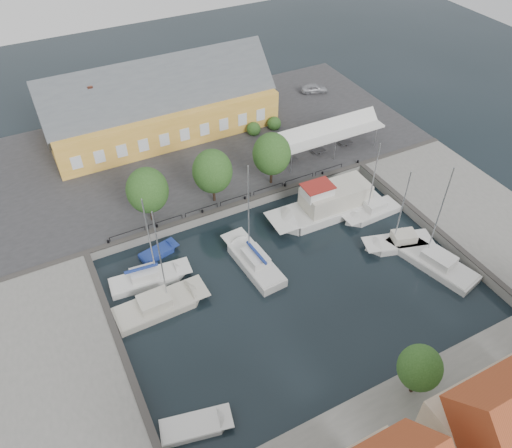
{
  "coord_description": "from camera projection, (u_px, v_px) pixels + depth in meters",
  "views": [
    {
      "loc": [
        -17.25,
        -27.52,
        35.24
      ],
      "look_at": [
        0.0,
        6.0,
        1.5
      ],
      "focal_mm": 35.0,
      "sensor_mm": 36.0,
      "label": 1
    }
  ],
  "objects": [
    {
      "name": "tent_canopy",
      "position": [
        328.0,
        133.0,
        59.54
      ],
      "size": [
        14.0,
        4.0,
        2.83
      ],
      "color": "silver",
      "rests_on": "north_quay"
    },
    {
      "name": "warehouse",
      "position": [
        156.0,
        107.0,
        62.57
      ],
      "size": [
        28.56,
        14.0,
        9.55
      ],
      "color": "gold",
      "rests_on": "north_quay"
    },
    {
      "name": "north_quay",
      "position": [
        194.0,
        150.0,
        62.53
      ],
      "size": [
        56.0,
        26.0,
        1.0
      ],
      "primitive_type": "cube",
      "color": "#2D2D30",
      "rests_on": "ground"
    },
    {
      "name": "west_quay",
      "position": [
        50.0,
        382.0,
        38.46
      ],
      "size": [
        12.0,
        24.0,
        1.0
      ],
      "primitive_type": "cube",
      "color": "slate",
      "rests_on": "ground"
    },
    {
      "name": "launch_sw",
      "position": [
        195.0,
        427.0,
        36.21
      ],
      "size": [
        5.54,
        3.06,
        0.98
      ],
      "color": "silver",
      "rests_on": "ground"
    },
    {
      "name": "east_boat_a",
      "position": [
        371.0,
        213.0,
        53.81
      ],
      "size": [
        6.93,
        2.51,
        9.89
      ],
      "color": "silver",
      "rests_on": "ground"
    },
    {
      "name": "car_red",
      "position": [
        153.0,
        184.0,
        55.3
      ],
      "size": [
        1.74,
        3.98,
        1.27
      ],
      "primitive_type": "imported",
      "rotation": [
        0.0,
        0.0,
        -0.1
      ],
      "color": "#4E1116",
      "rests_on": "north_quay"
    },
    {
      "name": "east_boat_c",
      "position": [
        433.0,
        263.0,
        48.26
      ],
      "size": [
        5.06,
        9.51,
        11.64
      ],
      "color": "silver",
      "rests_on": "ground"
    },
    {
      "name": "ground",
      "position": [
        285.0,
        273.0,
        47.62
      ],
      "size": [
        140.0,
        140.0,
        0.0
      ],
      "primitive_type": "plane",
      "color": "black",
      "rests_on": "ground"
    },
    {
      "name": "car_silver",
      "position": [
        314.0,
        88.0,
        72.41
      ],
      "size": [
        4.11,
        2.79,
        1.3
      ],
      "primitive_type": "imported",
      "rotation": [
        0.0,
        0.0,
        1.21
      ],
      "color": "#AAABB2",
      "rests_on": "north_quay"
    },
    {
      "name": "quay_edge_fittings",
      "position": [
        262.0,
        235.0,
        50.07
      ],
      "size": [
        56.0,
        24.72,
        0.4
      ],
      "color": "#383533",
      "rests_on": "north_quay"
    },
    {
      "name": "east_quay",
      "position": [
        472.0,
        213.0,
        53.46
      ],
      "size": [
        12.0,
        24.0,
        1.0
      ],
      "primitive_type": "cube",
      "color": "slate",
      "rests_on": "ground"
    },
    {
      "name": "east_boat_b",
      "position": [
        399.0,
        244.0,
        50.23
      ],
      "size": [
        7.41,
        4.22,
        9.91
      ],
      "color": "silver",
      "rests_on": "ground"
    },
    {
      "name": "west_boat_a",
      "position": [
        149.0,
        279.0,
        46.63
      ],
      "size": [
        7.84,
        2.87,
        10.31
      ],
      "color": "silver",
      "rests_on": "ground"
    },
    {
      "name": "center_sailboat",
      "position": [
        254.0,
        262.0,
        48.14
      ],
      "size": [
        3.13,
        8.71,
        11.81
      ],
      "color": "silver",
      "rests_on": "ground"
    },
    {
      "name": "launch_nw",
      "position": [
        159.0,
        253.0,
        49.48
      ],
      "size": [
        4.15,
        2.39,
        0.88
      ],
      "color": "navy",
      "rests_on": "ground"
    },
    {
      "name": "trawler",
      "position": [
        329.0,
        205.0,
        53.62
      ],
      "size": [
        13.26,
        4.21,
        5.0
      ],
      "color": "silver",
      "rests_on": "ground"
    },
    {
      "name": "quay_trees",
      "position": [
        212.0,
        171.0,
        51.64
      ],
      "size": [
        18.2,
        4.2,
        6.3
      ],
      "color": "black",
      "rests_on": "north_quay"
    },
    {
      "name": "west_boat_b",
      "position": [
        159.0,
        306.0,
        44.27
      ],
      "size": [
        8.59,
        3.13,
        11.55
      ],
      "color": "beige",
      "rests_on": "ground"
    }
  ]
}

